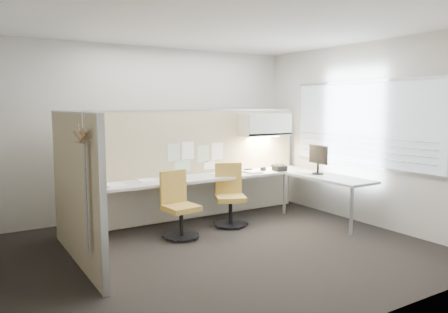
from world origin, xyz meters
TOP-DOWN VIEW (x-y plane):
  - floor at (0.00, 0.00)m, footprint 5.50×4.50m
  - ceiling at (0.00, 0.00)m, footprint 5.50×4.50m
  - wall_back at (0.00, 2.25)m, footprint 5.50×0.02m
  - wall_front at (0.00, -2.25)m, footprint 5.50×0.02m
  - wall_right at (2.75, 0.00)m, footprint 0.02×4.50m
  - window_pane at (2.73, 0.00)m, footprint 0.01×2.80m
  - partition_back at (0.55, 1.60)m, footprint 4.10×0.06m
  - partition_left at (-1.50, 0.50)m, footprint 0.06×2.20m
  - desk at (0.93, 1.13)m, footprint 4.00×2.07m
  - overhead_bin at (1.90, 1.39)m, footprint 0.90×0.36m
  - task_light_strip at (1.90, 1.39)m, footprint 0.60×0.06m
  - pinned_papers at (0.63, 1.57)m, footprint 1.01×0.00m
  - poster at (-1.05, 1.57)m, footprint 0.28×0.00m
  - chair_left at (-0.06, 0.76)m, footprint 0.48×0.49m
  - chair_right at (0.88, 0.91)m, footprint 0.57×0.59m
  - monitor at (2.30, 0.50)m, footprint 0.18×0.44m
  - phone at (2.00, 1.10)m, footprint 0.21×0.21m
  - stapler at (1.51, 1.32)m, footprint 0.15×0.08m
  - tape_dispenser at (1.79, 1.28)m, footprint 0.12×0.09m
  - coat_hook at (-1.58, -0.23)m, footprint 0.18×0.49m
  - paper_stack_0 at (-0.82, 1.21)m, footprint 0.25×0.31m
  - paper_stack_1 at (-0.29, 1.35)m, footprint 0.25×0.32m
  - paper_stack_2 at (0.94, 1.29)m, footprint 0.24×0.31m
  - paper_stack_3 at (1.50, 1.18)m, footprint 0.24×0.30m
  - paper_stack_4 at (2.24, 0.68)m, footprint 0.29×0.35m

SIDE VIEW (x-z plane):
  - floor at x=0.00m, z-range -0.01..0.00m
  - chair_left at x=-0.06m, z-range -0.03..0.89m
  - chair_right at x=0.88m, z-range -0.03..0.90m
  - desk at x=0.93m, z-range 0.24..0.97m
  - paper_stack_2 at x=0.94m, z-range 0.73..0.74m
  - paper_stack_1 at x=-0.29m, z-range 0.73..0.75m
  - paper_stack_4 at x=2.24m, z-range 0.73..0.75m
  - paper_stack_0 at x=-0.82m, z-range 0.73..0.75m
  - paper_stack_3 at x=1.50m, z-range 0.73..0.76m
  - stapler at x=1.51m, z-range 0.73..0.78m
  - tape_dispenser at x=1.79m, z-range 0.73..0.79m
  - phone at x=2.00m, z-range 0.72..0.84m
  - partition_back at x=0.55m, z-range 0.00..1.75m
  - partition_left at x=-1.50m, z-range 0.00..1.75m
  - monitor at x=2.30m, z-range 0.77..1.23m
  - pinned_papers at x=0.63m, z-range 0.80..1.27m
  - task_light_strip at x=1.90m, z-range 1.29..1.31m
  - wall_back at x=0.00m, z-range 0.00..2.80m
  - wall_front at x=0.00m, z-range 0.00..2.80m
  - wall_right at x=2.75m, z-range 0.00..2.80m
  - coat_hook at x=-1.58m, z-range 0.69..2.13m
  - poster at x=-1.05m, z-range 1.24..1.59m
  - overhead_bin at x=1.90m, z-range 1.32..1.70m
  - window_pane at x=2.73m, z-range 0.90..2.20m
  - ceiling at x=0.00m, z-range 2.80..2.81m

